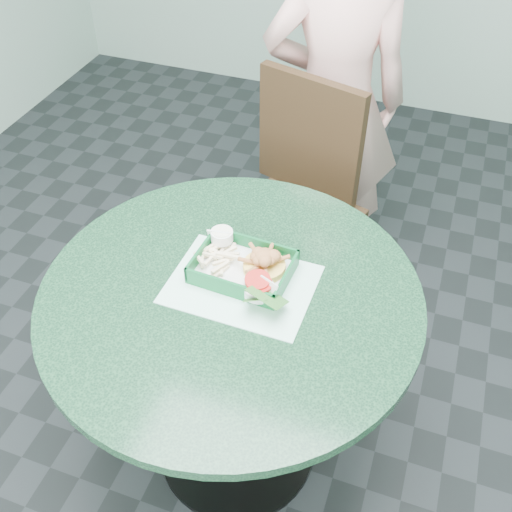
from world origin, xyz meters
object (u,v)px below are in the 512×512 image
(diner_person, at_px, (334,105))
(food_basket, at_px, (243,275))
(cafe_table, at_px, (232,339))
(dining_chair, at_px, (299,191))
(sauce_ramekin, at_px, (220,242))
(crab_sandwich, at_px, (264,265))

(diner_person, xyz_separation_m, food_basket, (0.00, -0.98, 0.03))
(cafe_table, bearing_deg, food_basket, 82.37)
(dining_chair, height_order, sauce_ramekin, dining_chair)
(cafe_table, xyz_separation_m, sauce_ramekin, (-0.08, 0.13, 0.22))
(crab_sandwich, bearing_deg, diner_person, 93.21)
(dining_chair, bearing_deg, diner_person, 98.54)
(dining_chair, bearing_deg, food_basket, -70.12)
(crab_sandwich, bearing_deg, cafe_table, -123.30)
(dining_chair, distance_m, food_basket, 0.73)
(sauce_ramekin, bearing_deg, cafe_table, -58.73)
(cafe_table, bearing_deg, dining_chair, 92.58)
(diner_person, xyz_separation_m, sauce_ramekin, (-0.09, -0.92, 0.06))
(crab_sandwich, distance_m, sauce_ramekin, 0.15)
(cafe_table, height_order, diner_person, diner_person)
(cafe_table, relative_size, sauce_ramekin, 16.26)
(sauce_ramekin, bearing_deg, crab_sandwich, -17.04)
(cafe_table, bearing_deg, sauce_ramekin, 121.27)
(crab_sandwich, bearing_deg, food_basket, -155.57)
(food_basket, bearing_deg, cafe_table, -97.63)
(diner_person, bearing_deg, dining_chair, 66.98)
(diner_person, bearing_deg, cafe_table, 74.49)
(food_basket, xyz_separation_m, sauce_ramekin, (-0.09, 0.07, 0.03))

